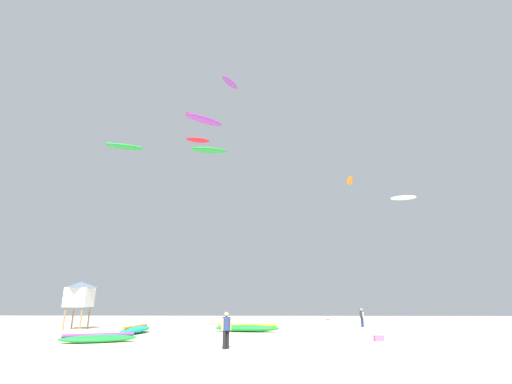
% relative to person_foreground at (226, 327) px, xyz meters
% --- Properties ---
extents(ground_plane, '(120.00, 120.00, 0.00)m').
position_rel_person_foreground_xyz_m(ground_plane, '(1.12, -4.63, -1.04)').
color(ground_plane, beige).
extents(person_foreground, '(0.47, 0.43, 1.78)m').
position_rel_person_foreground_xyz_m(person_foreground, '(0.00, 0.00, 0.00)').
color(person_foreground, black).
rests_on(person_foreground, ground).
extents(person_midground, '(0.39, 0.55, 1.75)m').
position_rel_person_foreground_xyz_m(person_midground, '(11.42, 19.54, -0.02)').
color(person_midground, navy).
rests_on(person_midground, ground).
extents(kite_grounded_near, '(4.40, 3.02, 0.56)m').
position_rel_person_foreground_xyz_m(kite_grounded_near, '(-7.84, 3.07, -0.79)').
color(kite_grounded_near, green).
rests_on(kite_grounded_near, ground).
extents(kite_grounded_mid, '(5.38, 2.07, 0.63)m').
position_rel_person_foreground_xyz_m(kite_grounded_mid, '(0.40, 12.17, -0.74)').
color(kite_grounded_mid, green).
rests_on(kite_grounded_mid, ground).
extents(kite_grounded_far, '(1.63, 5.02, 0.65)m').
position_rel_person_foreground_xyz_m(kite_grounded_far, '(-8.03, 10.06, -0.76)').
color(kite_grounded_far, '#19B29E').
rests_on(kite_grounded_far, ground).
extents(lifeguard_tower, '(2.30, 2.30, 4.15)m').
position_rel_person_foreground_xyz_m(lifeguard_tower, '(-15.10, 14.97, 2.01)').
color(lifeguard_tower, '#8C704C').
rests_on(lifeguard_tower, ground).
extents(cooler_box, '(0.56, 0.36, 0.32)m').
position_rel_person_foreground_xyz_m(cooler_box, '(8.89, 4.57, -0.88)').
color(cooler_box, '#E5598C').
rests_on(cooler_box, ground).
extents(kite_aloft_0, '(1.55, 3.26, 0.59)m').
position_rel_person_foreground_xyz_m(kite_aloft_0, '(12.09, 23.44, 15.42)').
color(kite_aloft_0, orange).
extents(kite_aloft_1, '(3.27, 1.81, 0.64)m').
position_rel_person_foreground_xyz_m(kite_aloft_1, '(-7.30, 26.94, 22.58)').
color(kite_aloft_1, red).
extents(kite_aloft_2, '(3.74, 1.84, 0.72)m').
position_rel_person_foreground_xyz_m(kite_aloft_2, '(21.70, 32.87, 15.81)').
color(kite_aloft_2, white).
extents(kite_aloft_3, '(4.05, 2.05, 0.51)m').
position_rel_person_foreground_xyz_m(kite_aloft_3, '(-4.24, 17.87, 17.27)').
color(kite_aloft_3, green).
extents(kite_aloft_4, '(3.45, 3.07, 0.44)m').
position_rel_person_foreground_xyz_m(kite_aloft_4, '(-3.41, 9.74, 16.74)').
color(kite_aloft_4, purple).
extents(kite_aloft_5, '(1.73, 2.54, 0.27)m').
position_rel_person_foreground_xyz_m(kite_aloft_5, '(-1.50, 12.68, 22.31)').
color(kite_aloft_5, purple).
extents(kite_aloft_6, '(4.56, 2.77, 0.56)m').
position_rel_person_foreground_xyz_m(kite_aloft_6, '(-15.46, 22.33, 19.76)').
color(kite_aloft_6, green).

